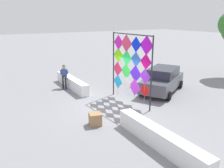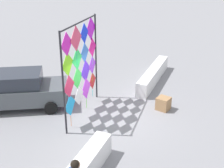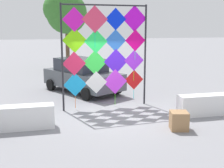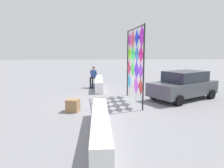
{
  "view_description": "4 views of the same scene",
  "coord_description": "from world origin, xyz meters",
  "views": [
    {
      "loc": [
        9.81,
        -5.76,
        4.62
      ],
      "look_at": [
        -0.25,
        0.3,
        1.17
      ],
      "focal_mm": 36.57,
      "sensor_mm": 36.0,
      "label": 1
    },
    {
      "loc": [
        -9.45,
        -3.7,
        5.92
      ],
      "look_at": [
        0.17,
        0.19,
        1.41
      ],
      "focal_mm": 46.67,
      "sensor_mm": 36.0,
      "label": 2
    },
    {
      "loc": [
        -2.5,
        -9.53,
        3.05
      ],
      "look_at": [
        0.05,
        0.81,
        0.99
      ],
      "focal_mm": 48.82,
      "sensor_mm": 36.0,
      "label": 3
    },
    {
      "loc": [
        10.35,
        -0.5,
        2.61
      ],
      "look_at": [
        0.1,
        0.2,
        0.99
      ],
      "focal_mm": 32.88,
      "sensor_mm": 36.0,
      "label": 4
    }
  ],
  "objects": [
    {
      "name": "ground",
      "position": [
        0.0,
        0.0,
        0.0
      ],
      "size": [
        120.0,
        120.0,
        0.0
      ],
      "primitive_type": "plane",
      "color": "gray"
    },
    {
      "name": "plaza_ledge_right",
      "position": [
        4.33,
        -0.45,
        0.36
      ],
      "size": [
        4.49,
        0.52,
        0.71
      ],
      "primitive_type": "cube",
      "color": "white",
      "rests_on": "ground"
    },
    {
      "name": "kite_display_rack",
      "position": [
        -0.07,
        1.37,
        2.19
      ],
      "size": [
        3.25,
        0.31,
        3.81
      ],
      "color": "#232328",
      "rests_on": "ground"
    },
    {
      "name": "seated_vendor",
      "position": [
        -4.53,
        -0.87,
        0.92
      ],
      "size": [
        0.74,
        0.61,
        1.56
      ],
      "color": "black",
      "rests_on": "ground"
    },
    {
      "name": "plaza_ledge_left",
      "position": [
        -4.33,
        -0.45,
        0.36
      ],
      "size": [
        4.49,
        0.52,
        0.71
      ],
      "primitive_type": "cube",
      "color": "white",
      "rests_on": "ground"
    },
    {
      "name": "cardboard_box_large",
      "position": [
        1.49,
        -1.62,
        0.27
      ],
      "size": [
        0.62,
        0.62,
        0.55
      ],
      "primitive_type": "cube",
      "rotation": [
        0.0,
        0.0,
        -0.25
      ],
      "color": "#9E754C",
      "rests_on": "ground"
    },
    {
      "name": "parked_car",
      "position": [
        -0.53,
        4.22,
        0.79
      ],
      "size": [
        3.45,
        4.33,
        1.55
      ],
      "color": "#4C5156",
      "rests_on": "ground"
    }
  ]
}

